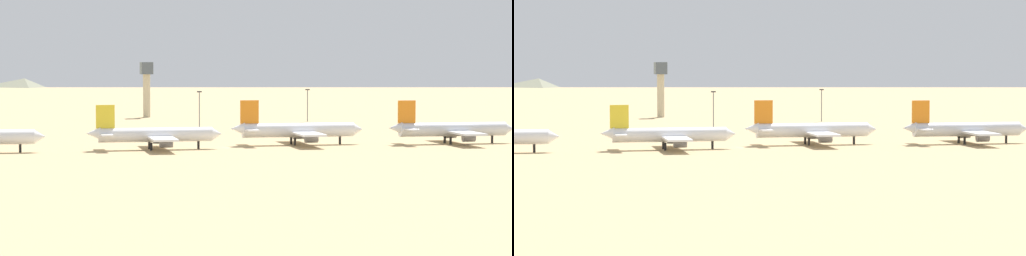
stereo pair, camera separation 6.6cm
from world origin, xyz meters
TOP-DOWN VIEW (x-y plane):
  - ground at (0.00, 0.00)m, footprint 4000.00×4000.00m
  - ridge_center at (427.46, 1130.67)m, footprint 441.44×350.68m
  - parked_jet_yellow_2 at (-23.15, -2.33)m, footprint 40.67×34.25m
  - parked_jet_orange_3 at (23.26, 4.03)m, footprint 42.56×35.90m
  - parked_jet_orange_4 at (71.58, -4.92)m, footprint 41.90×35.32m
  - control_tower at (7.47, 175.59)m, footprint 5.20×5.20m
  - light_pole_mid at (66.20, 124.88)m, footprint 1.80×0.50m
  - light_pole_east at (12.56, 93.10)m, footprint 1.80×0.50m

SIDE VIEW (x-z plane):
  - ground at x=0.00m, z-range 0.00..0.00m
  - parked_jet_yellow_2 at x=-23.15m, z-range -2.31..11.12m
  - parked_jet_orange_4 at x=71.58m, z-range -2.38..11.45m
  - parked_jet_orange_3 at x=23.26m, z-range -2.42..11.63m
  - light_pole_mid at x=66.20m, z-range 1.17..14.77m
  - light_pole_east at x=12.56m, z-range 1.19..15.35m
  - control_tower at x=7.47m, z-range 2.54..27.11m
  - ridge_center at x=427.46m, z-range 0.00..77.86m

